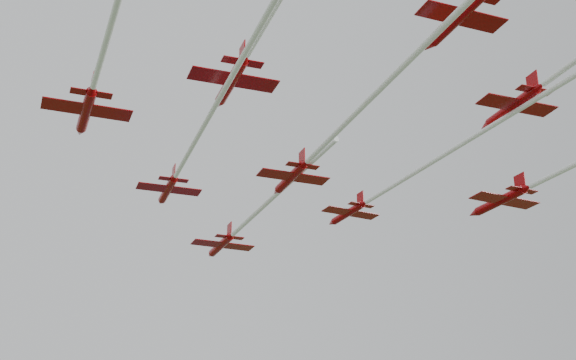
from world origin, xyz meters
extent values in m
cylinder|color=#9C0206|center=(-0.90, 20.33, 60.16)|extent=(2.87, 9.16, 1.18)
cone|color=#9C0206|center=(-1.94, 25.75, 60.16)|extent=(1.52, 2.12, 1.18)
cone|color=#9C0206|center=(0.08, 15.23, 60.16)|extent=(1.29, 1.46, 1.07)
ellipsoid|color=black|center=(-1.30, 22.44, 60.58)|extent=(0.63, 1.08, 0.34)
cube|color=#9C0206|center=(-0.74, 19.49, 59.89)|extent=(9.78, 4.51, 0.11)
cube|color=#9C0206|center=(-0.11, 16.23, 60.16)|extent=(4.45, 2.07, 0.09)
cube|color=#9C0206|center=(-0.15, 16.44, 61.33)|extent=(0.47, 1.91, 2.14)
cylinder|color=silver|center=(3.56, -2.88, 60.10)|extent=(7.36, 35.18, 0.64)
cylinder|color=#9C0206|center=(-10.29, -2.00, 59.94)|extent=(2.04, 7.76, 1.00)
cone|color=#9C0206|center=(-10.93, 2.62, 59.94)|extent=(1.21, 1.75, 1.00)
cone|color=#9C0206|center=(-9.68, -6.35, 59.94)|extent=(1.05, 1.20, 0.91)
ellipsoid|color=black|center=(-10.54, -0.20, 60.30)|extent=(0.49, 0.90, 0.29)
cube|color=#9C0206|center=(-10.19, -2.71, 59.71)|extent=(8.22, 3.43, 0.09)
cube|color=#9C0206|center=(-9.80, -5.49, 59.94)|extent=(3.74, 1.57, 0.07)
cube|color=#9C0206|center=(-9.83, -5.32, 60.93)|extent=(0.31, 1.63, 1.81)
cylinder|color=silver|center=(-6.48, -29.48, 59.89)|extent=(6.82, 45.35, 0.54)
cylinder|color=#9C0206|center=(15.09, 4.81, 61.00)|extent=(2.98, 7.80, 1.01)
cone|color=#9C0206|center=(13.88, 9.38, 61.00)|extent=(1.40, 1.86, 1.01)
cone|color=#9C0206|center=(16.24, 0.51, 61.00)|extent=(1.17, 1.30, 0.92)
ellipsoid|color=black|center=(14.62, 6.58, 61.37)|extent=(0.60, 0.94, 0.29)
cube|color=#9C0206|center=(15.28, 4.10, 60.77)|extent=(8.42, 4.39, 0.09)
cube|color=#9C0206|center=(16.02, 1.35, 61.00)|extent=(3.83, 2.01, 0.07)
cube|color=#9C0206|center=(15.97, 1.53, 62.01)|extent=(0.51, 1.62, 1.84)
cylinder|color=silver|center=(22.48, -22.93, 60.96)|extent=(12.76, 46.04, 0.55)
cylinder|color=#9C0206|center=(-20.03, -17.32, 62.38)|extent=(2.57, 9.16, 1.18)
cone|color=#9C0206|center=(-20.88, -11.88, 62.38)|extent=(1.46, 2.08, 1.18)
cone|color=#9C0206|center=(-19.23, -22.45, 62.38)|extent=(1.25, 1.43, 1.07)
ellipsoid|color=black|center=(-20.36, -15.21, 62.81)|extent=(0.60, 1.07, 0.34)
cube|color=#9C0206|center=(-19.90, -18.17, 62.11)|extent=(9.73, 4.20, 0.11)
cube|color=#9C0206|center=(-19.39, -21.44, 62.38)|extent=(4.42, 1.93, 0.09)
cube|color=#9C0206|center=(-19.42, -21.23, 63.56)|extent=(0.40, 1.92, 2.14)
cylinder|color=#9C0206|center=(4.02, -9.55, 59.70)|extent=(2.45, 8.35, 1.07)
cone|color=#9C0206|center=(3.18, -4.59, 59.70)|extent=(1.35, 1.91, 1.07)
cone|color=#9C0206|center=(4.82, -14.21, 59.70)|extent=(1.16, 1.32, 0.98)
ellipsoid|color=black|center=(3.70, -7.62, 60.09)|extent=(0.56, 0.98, 0.31)
cube|color=#9C0206|center=(4.16, -10.32, 59.46)|extent=(8.89, 3.94, 0.10)
cube|color=#9C0206|center=(4.66, -13.30, 59.70)|extent=(4.04, 1.81, 0.08)
cube|color=#9C0206|center=(4.63, -13.10, 60.77)|extent=(0.39, 1.75, 1.95)
cylinder|color=silver|center=(8.39, -35.19, 59.65)|extent=(7.53, 41.00, 0.59)
cylinder|color=#9C0206|center=(33.22, -5.20, 60.46)|extent=(3.47, 9.27, 1.20)
cone|color=#9C0206|center=(31.82, 0.23, 60.46)|extent=(1.65, 2.20, 1.20)
cone|color=#9C0206|center=(34.53, -10.33, 60.46)|extent=(1.38, 1.54, 1.09)
ellipsoid|color=black|center=(32.68, -3.09, 60.89)|extent=(0.70, 1.12, 0.35)
cube|color=#9C0206|center=(33.44, -6.05, 60.18)|extent=(10.00, 5.13, 0.11)
cube|color=#9C0206|center=(34.28, -9.32, 60.46)|extent=(4.55, 2.35, 0.09)
cube|color=#9C0206|center=(34.22, -9.11, 61.66)|extent=(0.59, 1.93, 2.18)
cylinder|color=#9C0206|center=(-5.64, -27.71, 61.85)|extent=(2.30, 8.56, 1.10)
cone|color=#9C0206|center=(-6.37, -22.62, 61.85)|extent=(1.34, 1.94, 1.10)
cone|color=#9C0206|center=(-4.95, -32.51, 61.85)|extent=(1.16, 1.33, 1.00)
ellipsoid|color=black|center=(-5.92, -25.74, 62.25)|extent=(0.55, 1.00, 0.32)
cube|color=#9C0206|center=(-5.52, -28.50, 61.60)|extent=(9.07, 3.83, 0.10)
cube|color=#9C0206|center=(-5.08, -31.57, 61.85)|extent=(4.13, 1.76, 0.08)
cube|color=#9C0206|center=(-5.11, -31.37, 62.95)|extent=(0.36, 1.79, 2.00)
cylinder|color=#9C0206|center=(24.02, -28.17, 61.81)|extent=(2.40, 8.31, 1.07)
cone|color=#9C0206|center=(23.20, -23.24, 61.81)|extent=(1.34, 1.90, 1.07)
cone|color=#9C0206|center=(24.79, -32.81, 61.81)|extent=(1.15, 1.31, 0.97)
ellipsoid|color=black|center=(23.70, -26.26, 62.20)|extent=(0.55, 0.98, 0.31)
cube|color=#9C0206|center=(24.15, -28.94, 61.57)|extent=(8.84, 3.89, 0.10)
cube|color=#9C0206|center=(24.64, -31.90, 61.81)|extent=(4.02, 1.78, 0.08)
cube|color=#9C0206|center=(24.61, -31.71, 62.88)|extent=(0.38, 1.74, 1.94)
cylinder|color=#9C0206|center=(11.78, -42.91, 61.42)|extent=(2.31, 7.64, 0.98)
cone|color=#9C0206|center=(10.96, -38.39, 61.42)|extent=(1.25, 1.75, 0.98)
ellipsoid|color=black|center=(11.46, -41.15, 61.78)|extent=(0.52, 0.90, 0.29)
cube|color=#9C0206|center=(11.90, -43.61, 61.20)|extent=(8.14, 3.68, 0.09)
camera|label=1|loc=(-13.67, -97.06, 22.84)|focal=50.00mm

